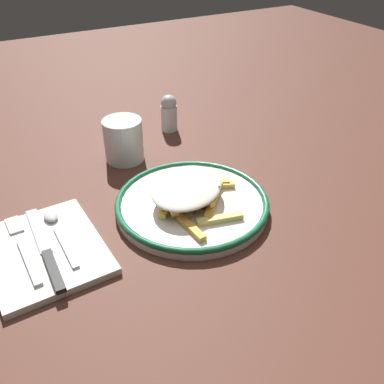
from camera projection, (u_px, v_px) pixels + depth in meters
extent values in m
plane|color=#4F2C22|center=(192.00, 209.00, 0.75)|extent=(2.60, 2.60, 0.00)
cylinder|color=white|center=(192.00, 205.00, 0.75)|extent=(0.26, 0.26, 0.02)
torus|color=#185F3A|center=(192.00, 201.00, 0.75)|extent=(0.27, 0.27, 0.01)
cube|color=#E29445|center=(194.00, 193.00, 0.74)|extent=(0.04, 0.10, 0.01)
cube|color=gold|center=(211.00, 206.00, 0.72)|extent=(0.06, 0.06, 0.01)
cube|color=gold|center=(212.00, 194.00, 0.75)|extent=(0.06, 0.05, 0.01)
cube|color=gold|center=(185.00, 181.00, 0.79)|extent=(0.09, 0.04, 0.01)
cube|color=gold|center=(188.00, 204.00, 0.71)|extent=(0.09, 0.04, 0.01)
cube|color=#DDC561|center=(220.00, 219.00, 0.70)|extent=(0.08, 0.03, 0.01)
cube|color=#E5A754|center=(186.00, 184.00, 0.76)|extent=(0.02, 0.09, 0.01)
cube|color=#E19242|center=(168.00, 200.00, 0.72)|extent=(0.02, 0.08, 0.01)
cube|color=gold|center=(189.00, 226.00, 0.68)|extent=(0.02, 0.08, 0.01)
cube|color=#F2C851|center=(170.00, 201.00, 0.74)|extent=(0.07, 0.07, 0.01)
cube|color=gold|center=(189.00, 196.00, 0.75)|extent=(0.05, 0.06, 0.01)
cube|color=gold|center=(212.00, 186.00, 0.78)|extent=(0.08, 0.04, 0.01)
cube|color=#CA8D44|center=(190.00, 198.00, 0.75)|extent=(0.04, 0.07, 0.01)
cube|color=#DEBE63|center=(185.00, 190.00, 0.74)|extent=(0.07, 0.07, 0.01)
cube|color=#D0843E|center=(192.00, 192.00, 0.74)|extent=(0.06, 0.08, 0.01)
cube|color=gold|center=(195.00, 188.00, 0.77)|extent=(0.05, 0.06, 0.01)
cube|color=gold|center=(213.00, 183.00, 0.78)|extent=(0.06, 0.04, 0.01)
cube|color=orange|center=(190.00, 199.00, 0.74)|extent=(0.03, 0.06, 0.01)
cube|color=gold|center=(173.00, 181.00, 0.79)|extent=(0.05, 0.07, 0.01)
ellipsoid|color=silver|center=(187.00, 187.00, 0.73)|extent=(0.19, 0.18, 0.02)
cube|color=#325E37|center=(188.00, 168.00, 0.77)|extent=(0.00, 0.00, 0.00)
cube|color=#3B7519|center=(193.00, 181.00, 0.74)|extent=(0.00, 0.00, 0.00)
cube|color=#2B6F2F|center=(219.00, 187.00, 0.72)|extent=(0.00, 0.00, 0.00)
cube|color=#1E6D2B|center=(196.00, 176.00, 0.75)|extent=(0.00, 0.00, 0.00)
cube|color=silver|center=(45.00, 251.00, 0.66)|extent=(0.17, 0.21, 0.01)
cube|color=silver|center=(29.00, 261.00, 0.63)|extent=(0.02, 0.11, 0.01)
cube|color=silver|center=(14.00, 225.00, 0.70)|extent=(0.02, 0.04, 0.00)
cube|color=black|center=(54.00, 271.00, 0.61)|extent=(0.01, 0.09, 0.01)
cube|color=silver|center=(38.00, 230.00, 0.69)|extent=(0.02, 0.12, 0.00)
cube|color=silver|center=(66.00, 247.00, 0.65)|extent=(0.01, 0.10, 0.00)
ellipsoid|color=silver|center=(51.00, 216.00, 0.71)|extent=(0.02, 0.03, 0.01)
cylinder|color=silver|center=(123.00, 140.00, 0.88)|extent=(0.08, 0.08, 0.09)
cylinder|color=silver|center=(169.00, 118.00, 1.00)|extent=(0.04, 0.04, 0.06)
sphere|color=#B7BABF|center=(169.00, 103.00, 0.98)|extent=(0.04, 0.04, 0.04)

